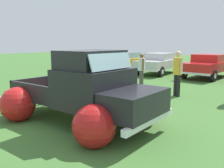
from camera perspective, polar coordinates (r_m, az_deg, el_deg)
ground_plane at (r=6.71m, az=-8.26°, el=-8.63°), size 80.00×80.00×0.00m
vintage_pickup_truck at (r=6.24m, az=-5.95°, el=-2.76°), size 4.81×3.20×1.96m
show_car_0 at (r=18.28m, az=3.09°, el=5.48°), size 2.10×4.81×1.43m
show_car_1 at (r=16.99m, az=11.01°, el=5.00°), size 2.10×4.39×1.43m
show_car_2 at (r=15.93m, az=21.79°, el=4.21°), size 2.72×4.61×1.43m
spectator_0 at (r=11.89m, az=7.02°, el=3.81°), size 0.48×0.48×1.60m
spectator_2 at (r=9.83m, az=15.26°, el=3.09°), size 0.48×0.47×1.80m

